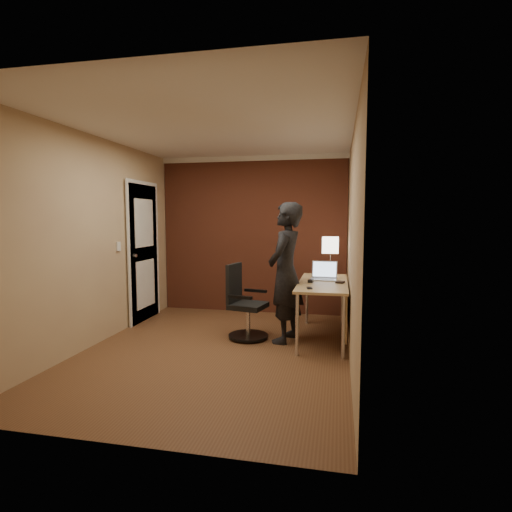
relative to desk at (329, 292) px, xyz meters
name	(u,v)px	position (x,y,z in m)	size (l,w,h in m)	color
room	(229,228)	(-1.53, 0.86, 0.77)	(4.00, 4.00, 4.00)	brown
desk	(329,292)	(0.00, 0.00, 0.00)	(0.60, 1.50, 0.73)	tan
desk_lamp	(330,246)	(0.00, 0.56, 0.55)	(0.22, 0.22, 0.54)	silver
laptop	(324,274)	(-0.07, 0.21, 0.19)	(0.35, 0.28, 0.23)	silver
mouse	(311,281)	(-0.22, -0.08, 0.14)	(0.06, 0.10, 0.03)	black
phone	(309,288)	(-0.21, -0.51, 0.13)	(0.06, 0.12, 0.01)	black
wallet	(340,282)	(0.14, -0.06, 0.14)	(0.09, 0.11, 0.02)	black
office_chair	(244,306)	(-1.05, -0.17, -0.19)	(0.51, 0.56, 0.93)	black
person	(285,273)	(-0.52, -0.18, 0.26)	(0.63, 0.41, 1.72)	black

